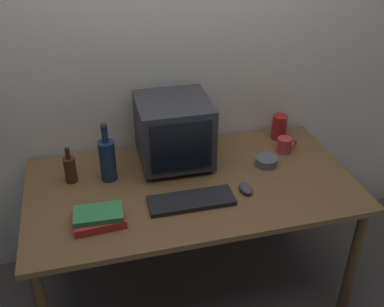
% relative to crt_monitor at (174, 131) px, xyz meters
% --- Properties ---
extents(ground_plane, '(6.00, 6.00, 0.00)m').
position_rel_crt_monitor_xyz_m(ground_plane, '(0.04, -0.23, -0.94)').
color(ground_plane, '#56514C').
extents(back_wall, '(4.00, 0.08, 2.50)m').
position_rel_crt_monitor_xyz_m(back_wall, '(0.04, 0.28, 0.31)').
color(back_wall, silver).
rests_on(back_wall, ground).
extents(desk, '(1.68, 0.89, 0.75)m').
position_rel_crt_monitor_xyz_m(desk, '(0.04, -0.23, -0.27)').
color(desk, brown).
rests_on(desk, ground).
extents(crt_monitor, '(0.38, 0.39, 0.37)m').
position_rel_crt_monitor_xyz_m(crt_monitor, '(0.00, 0.00, 0.00)').
color(crt_monitor, '#333338').
rests_on(crt_monitor, desk).
extents(keyboard, '(0.42, 0.15, 0.02)m').
position_rel_crt_monitor_xyz_m(keyboard, '(-0.00, -0.38, -0.18)').
color(keyboard, black).
rests_on(keyboard, desk).
extents(computer_mouse, '(0.07, 0.11, 0.04)m').
position_rel_crt_monitor_xyz_m(computer_mouse, '(0.29, -0.36, -0.17)').
color(computer_mouse, '#3F3F47').
rests_on(computer_mouse, desk).
extents(bottle_tall, '(0.09, 0.09, 0.33)m').
position_rel_crt_monitor_xyz_m(bottle_tall, '(-0.37, -0.08, -0.07)').
color(bottle_tall, navy).
rests_on(bottle_tall, desk).
extents(bottle_short, '(0.06, 0.06, 0.21)m').
position_rel_crt_monitor_xyz_m(bottle_short, '(-0.56, -0.05, -0.12)').
color(bottle_short, '#472314').
rests_on(bottle_short, desk).
extents(book_stack, '(0.24, 0.16, 0.07)m').
position_rel_crt_monitor_xyz_m(book_stack, '(-0.45, -0.43, -0.16)').
color(book_stack, red).
rests_on(book_stack, desk).
extents(mug, '(0.12, 0.08, 0.09)m').
position_rel_crt_monitor_xyz_m(mug, '(0.63, -0.05, -0.15)').
color(mug, '#CC383D').
rests_on(mug, desk).
extents(cd_spindle, '(0.12, 0.12, 0.04)m').
position_rel_crt_monitor_xyz_m(cd_spindle, '(0.48, -0.16, -0.17)').
color(cd_spindle, '#595B66').
rests_on(cd_spindle, desk).
extents(metal_canister, '(0.09, 0.09, 0.15)m').
position_rel_crt_monitor_xyz_m(metal_canister, '(0.67, 0.11, -0.12)').
color(metal_canister, '#A51E19').
rests_on(metal_canister, desk).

